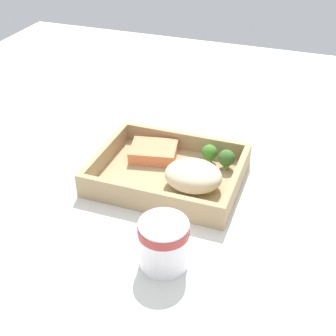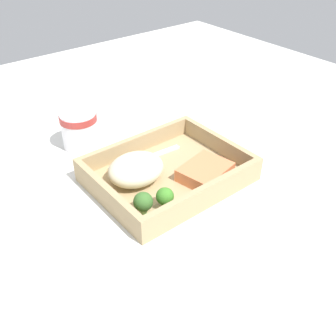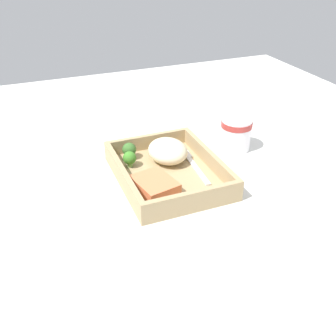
{
  "view_description": "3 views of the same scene",
  "coord_description": "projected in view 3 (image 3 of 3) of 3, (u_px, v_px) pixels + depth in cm",
  "views": [
    {
      "loc": [
        24.9,
        -69.18,
        52.28
      ],
      "look_at": [
        0.0,
        0.0,
        2.7
      ],
      "focal_mm": 50.0,
      "sensor_mm": 36.0,
      "label": 1
    },
    {
      "loc": [
        37.29,
        46.7,
        44.83
      ],
      "look_at": [
        0.0,
        0.0,
        2.7
      ],
      "focal_mm": 42.0,
      "sensor_mm": 36.0,
      "label": 2
    },
    {
      "loc": [
        -68.91,
        27.72,
        47.3
      ],
      "look_at": [
        0.0,
        0.0,
        2.7
      ],
      "focal_mm": 42.0,
      "sensor_mm": 36.0,
      "label": 3
    }
  ],
  "objects": [
    {
      "name": "fork",
      "position": [
        193.0,
        164.0,
        0.91
      ],
      "size": [
        15.88,
        2.76,
        0.44
      ],
      "color": "silver",
      "rests_on": "takeout_tray"
    },
    {
      "name": "salmon_fillet",
      "position": [
        155.0,
        185.0,
        0.81
      ],
      "size": [
        10.43,
        9.0,
        2.45
      ],
      "primitive_type": "cube",
      "rotation": [
        0.0,
        0.0,
        0.21
      ],
      "color": "#E87B4D",
      "rests_on": "takeout_tray"
    },
    {
      "name": "mashed_potatoes",
      "position": [
        168.0,
        151.0,
        0.91
      ],
      "size": [
        10.62,
        8.96,
        5.01
      ],
      "primitive_type": "ellipsoid",
      "color": "beige",
      "rests_on": "takeout_tray"
    },
    {
      "name": "tray_rim",
      "position": [
        168.0,
        167.0,
        0.86
      ],
      "size": [
        27.55,
        21.75,
        3.56
      ],
      "color": "tan",
      "rests_on": "takeout_tray"
    },
    {
      "name": "receipt_slip",
      "position": [
        102.0,
        132.0,
        1.08
      ],
      "size": [
        14.82,
        16.6,
        0.24
      ],
      "primitive_type": "cube",
      "rotation": [
        0.0,
        0.0,
        0.44
      ],
      "color": "white",
      "rests_on": "ground_plane"
    },
    {
      "name": "ground_plane",
      "position": [
        168.0,
        182.0,
        0.89
      ],
      "size": [
        160.0,
        160.0,
        2.0
      ],
      "primitive_type": "cube",
      "color": "silver"
    },
    {
      "name": "takeout_tray",
      "position": [
        168.0,
        176.0,
        0.88
      ],
      "size": [
        27.55,
        21.75,
        1.2
      ],
      "primitive_type": "cube",
      "color": "tan",
      "rests_on": "ground_plane"
    },
    {
      "name": "broccoli_floret_1",
      "position": [
        130.0,
        158.0,
        0.89
      ],
      "size": [
        3.05,
        3.05,
        3.8
      ],
      "color": "#74A252",
      "rests_on": "takeout_tray"
    },
    {
      "name": "broccoli_floret_2",
      "position": [
        129.0,
        150.0,
        0.92
      ],
      "size": [
        3.28,
        3.28,
        4.01
      ],
      "color": "#7DA963",
      "rests_on": "takeout_tray"
    },
    {
      "name": "paper_cup",
      "position": [
        236.0,
        133.0,
        0.98
      ],
      "size": [
        7.71,
        7.71,
        7.99
      ],
      "color": "white",
      "rests_on": "ground_plane"
    }
  ]
}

